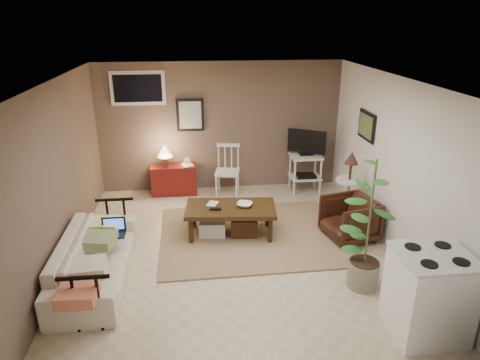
{
  "coord_description": "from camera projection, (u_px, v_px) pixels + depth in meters",
  "views": [
    {
      "loc": [
        -0.51,
        -5.3,
        3.15
      ],
      "look_at": [
        0.13,
        0.35,
        0.96
      ],
      "focal_mm": 32.0,
      "sensor_mm": 36.0,
      "label": 1
    }
  ],
  "objects": [
    {
      "name": "floor",
      "position": [
        234.0,
        252.0,
        6.09
      ],
      "size": [
        5.0,
        5.0,
        0.0
      ],
      "primitive_type": "plane",
      "color": "#C1B293",
      "rests_on": "ground"
    },
    {
      "name": "art_back",
      "position": [
        190.0,
        115.0,
        7.81
      ],
      "size": [
        0.5,
        0.03,
        0.6
      ],
      "primitive_type": "cube",
      "color": "black"
    },
    {
      "name": "art_right",
      "position": [
        367.0,
        126.0,
        6.75
      ],
      "size": [
        0.03,
        0.6,
        0.45
      ],
      "primitive_type": "cube",
      "color": "black"
    },
    {
      "name": "window",
      "position": [
        138.0,
        88.0,
        7.54
      ],
      "size": [
        0.96,
        0.03,
        0.6
      ],
      "primitive_type": "cube",
      "color": "silver"
    },
    {
      "name": "rug",
      "position": [
        251.0,
        235.0,
        6.54
      ],
      "size": [
        2.76,
        2.22,
        0.03
      ],
      "primitive_type": "cube",
      "rotation": [
        0.0,
        0.0,
        0.02
      ],
      "color": "#997C59",
      "rests_on": "floor"
    },
    {
      "name": "coffee_table",
      "position": [
        230.0,
        219.0,
        6.45
      ],
      "size": [
        1.39,
        0.81,
        0.51
      ],
      "color": "#38250F",
      "rests_on": "floor"
    },
    {
      "name": "sofa",
      "position": [
        94.0,
        251.0,
        5.34
      ],
      "size": [
        0.59,
        2.03,
        0.79
      ],
      "primitive_type": "imported",
      "rotation": [
        0.0,
        0.0,
        1.57
      ],
      "color": "beige",
      "rests_on": "floor"
    },
    {
      "name": "sofa_pillows",
      "position": [
        93.0,
        254.0,
        5.09
      ],
      "size": [
        0.39,
        1.93,
        0.14
      ],
      "primitive_type": null,
      "color": "beige",
      "rests_on": "sofa"
    },
    {
      "name": "sofa_end_rails",
      "position": [
        104.0,
        255.0,
        5.37
      ],
      "size": [
        0.54,
        2.02,
        0.68
      ],
      "primitive_type": null,
      "color": "black",
      "rests_on": "floor"
    },
    {
      "name": "laptop",
      "position": [
        114.0,
        229.0,
        5.64
      ],
      "size": [
        0.31,
        0.23,
        0.21
      ],
      "color": "black",
      "rests_on": "sofa"
    },
    {
      "name": "red_console",
      "position": [
        173.0,
        177.0,
        7.98
      ],
      "size": [
        0.84,
        0.37,
        0.97
      ],
      "color": "maroon",
      "rests_on": "floor"
    },
    {
      "name": "spindle_chair",
      "position": [
        227.0,
        172.0,
        7.89
      ],
      "size": [
        0.5,
        0.5,
        0.95
      ],
      "color": "silver",
      "rests_on": "floor"
    },
    {
      "name": "tv_stand",
      "position": [
        306.0,
        160.0,
        7.98
      ],
      "size": [
        0.65,
        0.46,
        1.2
      ],
      "color": "silver",
      "rests_on": "floor"
    },
    {
      "name": "side_table",
      "position": [
        350.0,
        178.0,
        6.81
      ],
      "size": [
        0.43,
        0.43,
        1.16
      ],
      "color": "silver",
      "rests_on": "floor"
    },
    {
      "name": "armchair",
      "position": [
        350.0,
        217.0,
        6.35
      ],
      "size": [
        0.78,
        0.81,
        0.7
      ],
      "primitive_type": "imported",
      "rotation": [
        0.0,
        0.0,
        -1.34
      ],
      "color": "black",
      "rests_on": "floor"
    },
    {
      "name": "potted_plant",
      "position": [
        369.0,
        221.0,
        5.01
      ],
      "size": [
        0.42,
        0.42,
        1.69
      ],
      "color": "gray",
      "rests_on": "floor"
    },
    {
      "name": "stove",
      "position": [
        429.0,
        294.0,
        4.39
      ],
      "size": [
        0.73,
        0.68,
        0.95
      ],
      "color": "white",
      "rests_on": "floor"
    },
    {
      "name": "bowl",
      "position": [
        245.0,
        199.0,
        6.36
      ],
      "size": [
        0.23,
        0.14,
        0.23
      ],
      "primitive_type": "imported",
      "rotation": [
        0.0,
        0.0,
        -0.37
      ],
      "color": "#38250F",
      "rests_on": "coffee_table"
    },
    {
      "name": "book_table",
      "position": [
        208.0,
        198.0,
        6.45
      ],
      "size": [
        0.14,
        0.07,
        0.2
      ],
      "primitive_type": "imported",
      "rotation": [
        0.0,
        0.0,
        -0.38
      ],
      "color": "#38250F",
      "rests_on": "coffee_table"
    },
    {
      "name": "book_console",
      "position": [
        182.0,
        160.0,
        7.81
      ],
      "size": [
        0.18,
        0.07,
        0.25
      ],
      "primitive_type": "imported",
      "rotation": [
        0.0,
        0.0,
        0.29
      ],
      "color": "#38250F",
      "rests_on": "red_console"
    }
  ]
}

